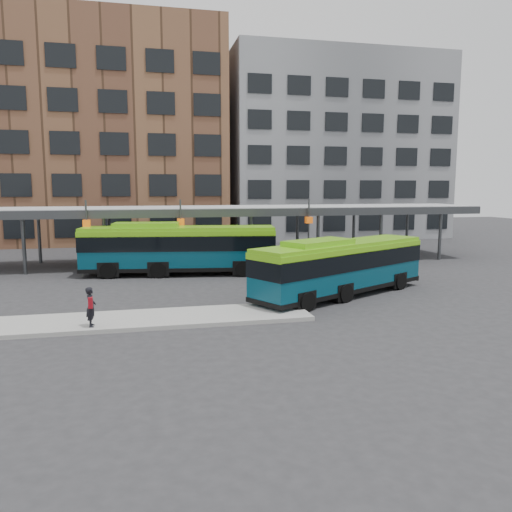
% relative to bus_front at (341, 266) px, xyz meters
% --- Properties ---
extents(ground, '(120.00, 120.00, 0.00)m').
position_rel_bus_front_xyz_m(ground, '(-4.48, 0.10, -1.59)').
color(ground, '#28282B').
rests_on(ground, ground).
extents(boarding_island, '(14.00, 3.00, 0.18)m').
position_rel_bus_front_xyz_m(boarding_island, '(-9.98, -2.90, -1.50)').
color(boarding_island, gray).
rests_on(boarding_island, ground).
extents(canopy, '(40.00, 6.53, 4.80)m').
position_rel_bus_front_xyz_m(canopy, '(-4.53, 12.97, 2.32)').
color(canopy, '#999B9E').
rests_on(canopy, ground).
extents(building_brick, '(26.00, 14.00, 22.00)m').
position_rel_bus_front_xyz_m(building_brick, '(-14.48, 32.10, 9.41)').
color(building_brick, brown).
rests_on(building_brick, ground).
extents(building_grey, '(24.00, 14.00, 20.00)m').
position_rel_bus_front_xyz_m(building_grey, '(11.52, 32.10, 8.41)').
color(building_grey, slate).
rests_on(building_grey, ground).
extents(bus_front, '(10.83, 7.34, 3.05)m').
position_rel_bus_front_xyz_m(bus_front, '(0.00, 0.00, 0.00)').
color(bus_front, '#06394A').
rests_on(bus_front, ground).
extents(bus_rear, '(12.48, 4.30, 3.37)m').
position_rel_bus_front_xyz_m(bus_rear, '(-7.77, 8.34, 0.17)').
color(bus_rear, '#06394A').
rests_on(bus_rear, ground).
extents(pedestrian, '(0.41, 0.63, 1.57)m').
position_rel_bus_front_xyz_m(pedestrian, '(-12.01, -3.86, -0.61)').
color(pedestrian, black).
rests_on(pedestrian, boarding_island).
extents(bike_rack, '(4.66, 1.71, 1.05)m').
position_rel_bus_front_xyz_m(bike_rack, '(8.00, 12.20, -1.12)').
color(bike_rack, slate).
rests_on(bike_rack, ground).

